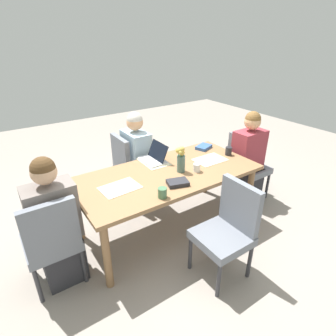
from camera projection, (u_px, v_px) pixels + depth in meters
The scene contains 19 objects.
ground_plane at pixel (168, 227), 3.19m from camera, with size 10.00×10.00×0.00m, color gray.
dining_table at pixel (168, 179), 2.91m from camera, with size 1.93×0.93×0.72m.
chair_head_left_left_near at pixel (52, 239), 2.27m from camera, with size 0.44×0.44×0.90m.
person_head_left_left_near at pixel (56, 229), 2.35m from camera, with size 0.40×0.36×1.19m.
chair_head_right_left_mid at pixel (245, 161), 3.66m from camera, with size 0.44×0.44×0.90m.
person_head_right_left_mid at pixel (247, 162), 3.56m from camera, with size 0.40×0.36×1.19m.
chair_far_left_far at pixel (130, 165), 3.54m from camera, with size 0.44×0.44×0.90m.
person_far_left_far at pixel (137, 163), 3.53m from camera, with size 0.36×0.40×1.19m.
chair_near_right_near at pixel (229, 227), 2.41m from camera, with size 0.44×0.44×0.90m.
flower_vase at pixel (181, 158), 2.83m from camera, with size 0.10×0.09×0.28m.
placemat_head_left_left_near at pixel (120, 188), 2.58m from camera, with size 0.36×0.26×0.00m, color beige.
placemat_head_right_left_mid at pixel (210, 160), 3.15m from camera, with size 0.36×0.26×0.00m, color beige.
placemat_far_left_far at pixel (154, 162), 3.10m from camera, with size 0.36×0.26×0.00m, color beige.
laptop_far_left_far at pixel (154, 158), 3.11m from camera, with size 0.22×0.32×0.20m.
coffee_mug_near_left at pixel (162, 193), 2.41m from camera, with size 0.08×0.08×0.09m, color #47704C.
coffee_mug_near_right at pixel (197, 168), 2.87m from camera, with size 0.08×0.08×0.09m, color white.
coffee_mug_centre_left at pixel (229, 151), 3.26m from camera, with size 0.08×0.08×0.10m, color #232328.
book_red_cover at pixel (178, 183), 2.63m from camera, with size 0.20×0.14×0.04m, color #28282D.
book_blue_cover at pixel (204, 147), 3.46m from camera, with size 0.20×0.14×0.04m, color #335693.
Camera 1 is at (-1.43, -2.12, 2.03)m, focal length 29.34 mm.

